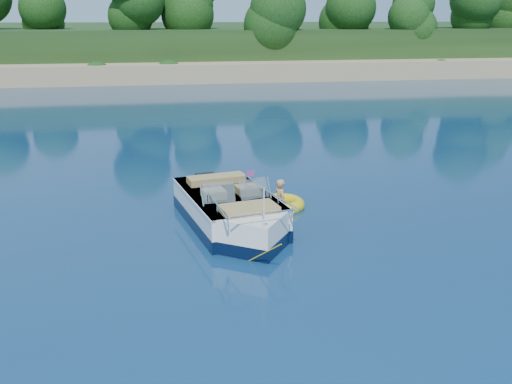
% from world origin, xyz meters
% --- Properties ---
extents(ground, '(160.00, 160.00, 0.00)m').
position_xyz_m(ground, '(0.00, 0.00, 0.00)').
color(ground, '#091E43').
rests_on(ground, ground).
extents(shoreline, '(170.00, 59.00, 6.00)m').
position_xyz_m(shoreline, '(0.00, 63.77, 0.98)').
color(shoreline, tan).
rests_on(shoreline, ground).
extents(treeline, '(150.00, 7.12, 8.19)m').
position_xyz_m(treeline, '(0.04, 41.01, 5.55)').
color(treeline, black).
rests_on(treeline, ground).
extents(motorboat, '(2.74, 5.66, 1.90)m').
position_xyz_m(motorboat, '(0.83, 2.18, 0.37)').
color(motorboat, white).
rests_on(motorboat, ground).
extents(tow_tube, '(1.33, 1.33, 0.35)m').
position_xyz_m(tow_tube, '(2.41, 3.55, 0.09)').
color(tow_tube, yellow).
rests_on(tow_tube, ground).
extents(boy, '(0.49, 0.76, 1.38)m').
position_xyz_m(boy, '(2.33, 3.46, 0.00)').
color(boy, tan).
rests_on(boy, ground).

